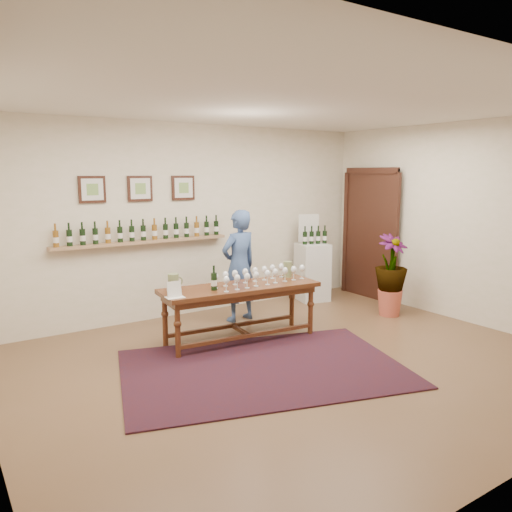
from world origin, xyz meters
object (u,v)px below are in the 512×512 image
potted_plant (391,275)px  person (239,266)px  tasting_table (240,294)px  display_pedestal (312,272)px

potted_plant → person: person is taller
tasting_table → potted_plant: 2.45m
tasting_table → person: (0.45, 0.76, 0.19)m
tasting_table → potted_plant: (2.44, -0.27, 0.01)m
display_pedestal → person: 1.68m
display_pedestal → potted_plant: bearing=-74.8°
display_pedestal → tasting_table: bearing=-152.5°
potted_plant → tasting_table: bearing=173.6°
person → tasting_table: bearing=51.9°
potted_plant → person: bearing=152.6°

